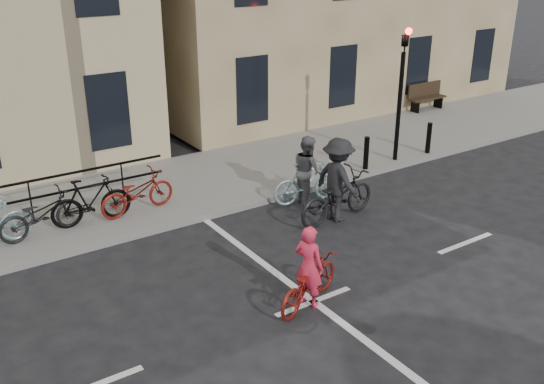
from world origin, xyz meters
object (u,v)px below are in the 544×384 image
bench (426,95)px  cyclist_pink (309,278)px  traffic_light (402,78)px  cyclist_dark (337,189)px  cyclist_grey (307,176)px

bench → cyclist_pink: 13.55m
traffic_light → cyclist_dark: 4.50m
cyclist_grey → cyclist_dark: (-0.02, -1.14, 0.08)m
traffic_light → bench: (4.80, 3.39, -1.78)m
bench → traffic_light: bearing=-144.8°
cyclist_pink → cyclist_dark: (2.62, 2.42, 0.24)m
cyclist_pink → traffic_light: bearing=-77.0°
cyclist_grey → traffic_light: bearing=-67.0°
bench → cyclist_pink: bearing=-145.2°
traffic_light → bench: 6.14m
bench → cyclist_grey: size_ratio=0.89×
cyclist_grey → cyclist_dark: cyclist_dark is taller
cyclist_pink → cyclist_dark: bearing=-68.7°
traffic_light → cyclist_grey: size_ratio=2.17×
bench → cyclist_dark: 10.03m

